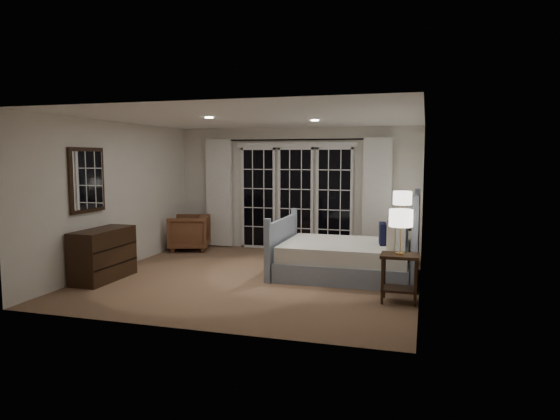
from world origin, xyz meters
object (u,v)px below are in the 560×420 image
(nightstand_left, at_px, (400,271))
(lamp_right, at_px, (402,198))
(nightstand_right, at_px, (401,239))
(armchair, at_px, (189,232))
(lamp_left, at_px, (401,219))
(dresser, at_px, (103,255))
(bed, at_px, (350,256))

(nightstand_left, relative_size, lamp_right, 1.00)
(nightstand_right, height_order, armchair, armchair)
(lamp_left, height_order, lamp_right, lamp_right)
(nightstand_left, height_order, armchair, armchair)
(lamp_right, height_order, dresser, lamp_right)
(lamp_left, bearing_deg, dresser, -179.27)
(nightstand_right, relative_size, lamp_left, 1.13)
(bed, bearing_deg, armchair, 159.02)
(nightstand_left, relative_size, armchair, 0.80)
(lamp_right, xyz_separation_m, dresser, (-4.38, -2.55, -0.77))
(armchair, relative_size, dresser, 0.71)
(bed, bearing_deg, lamp_right, 59.12)
(dresser, bearing_deg, nightstand_left, 0.73)
(bed, distance_m, armchair, 3.76)
(nightstand_right, distance_m, lamp_left, 2.58)
(nightstand_right, bearing_deg, lamp_right, -153.43)
(armchair, bearing_deg, lamp_right, 70.82)
(lamp_right, bearing_deg, nightstand_right, 26.57)
(nightstand_right, height_order, lamp_left, lamp_left)
(lamp_left, height_order, dresser, lamp_left)
(nightstand_left, distance_m, dresser, 4.48)
(bed, height_order, lamp_right, lamp_right)
(bed, bearing_deg, nightstand_right, 59.12)
(lamp_right, distance_m, dresser, 5.13)
(lamp_left, relative_size, lamp_right, 0.92)
(bed, relative_size, dresser, 1.95)
(lamp_left, bearing_deg, nightstand_left, 90.00)
(bed, bearing_deg, lamp_left, -56.55)
(lamp_right, bearing_deg, armchair, 178.47)
(dresser, bearing_deg, lamp_right, 30.16)
(nightstand_left, bearing_deg, bed, 123.45)
(nightstand_right, height_order, dresser, dresser)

